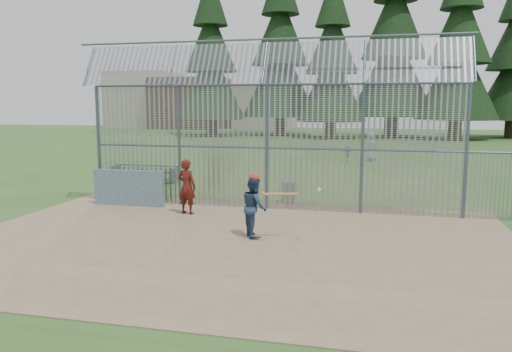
% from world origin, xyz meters
% --- Properties ---
extents(ground, '(120.00, 120.00, 0.00)m').
position_xyz_m(ground, '(0.00, 0.00, 0.00)').
color(ground, '#2D511E').
rests_on(ground, ground).
extents(dirt_infield, '(14.00, 10.00, 0.02)m').
position_xyz_m(dirt_infield, '(0.00, -0.50, 0.01)').
color(dirt_infield, '#756047').
rests_on(dirt_infield, ground).
extents(dugout_wall, '(2.50, 0.12, 1.20)m').
position_xyz_m(dugout_wall, '(-4.60, 2.90, 0.62)').
color(dugout_wall, '#38566B').
rests_on(dugout_wall, dirt_infield).
extents(batter, '(0.86, 0.93, 1.54)m').
position_xyz_m(batter, '(0.42, 0.04, 0.79)').
color(batter, navy).
rests_on(batter, dirt_infield).
extents(onlooker, '(0.70, 0.55, 1.70)m').
position_xyz_m(onlooker, '(-2.24, 2.17, 0.87)').
color(onlooker, maroon).
rests_on(onlooker, dirt_infield).
extents(bg_kid_standing, '(0.99, 0.97, 1.72)m').
position_xyz_m(bg_kid_standing, '(3.18, 18.44, 0.86)').
color(bg_kid_standing, slate).
rests_on(bg_kid_standing, ground).
extents(bg_kid_seated, '(0.62, 0.37, 0.99)m').
position_xyz_m(bg_kid_seated, '(1.84, 17.30, 0.50)').
color(bg_kid_seated, slate).
rests_on(bg_kid_seated, ground).
extents(batting_gear, '(1.85, 0.53, 0.53)m').
position_xyz_m(batting_gear, '(0.62, -0.00, 1.46)').
color(batting_gear, red).
rests_on(batting_gear, ground).
extents(trash_can, '(0.56, 0.56, 0.82)m').
position_xyz_m(trash_can, '(0.53, 4.74, 0.38)').
color(trash_can, gray).
rests_on(trash_can, ground).
extents(bleacher, '(3.00, 0.95, 0.72)m').
position_xyz_m(bleacher, '(-6.46, 7.91, 0.41)').
color(bleacher, gray).
rests_on(bleacher, ground).
extents(backstop_fence, '(20.09, 0.81, 5.30)m').
position_xyz_m(backstop_fence, '(1.81, 3.43, 2.36)').
color(backstop_fence, '#47566B').
rests_on(backstop_fence, ground).
extents(conifer_row, '(38.48, 12.26, 20.20)m').
position_xyz_m(conifer_row, '(1.93, 41.51, 10.83)').
color(conifer_row, '#332319').
rests_on(conifer_row, ground).
extents(distant_buildings, '(26.50, 10.50, 8.00)m').
position_xyz_m(distant_buildings, '(-23.18, 56.49, 3.60)').
color(distant_buildings, brown).
rests_on(distant_buildings, ground).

